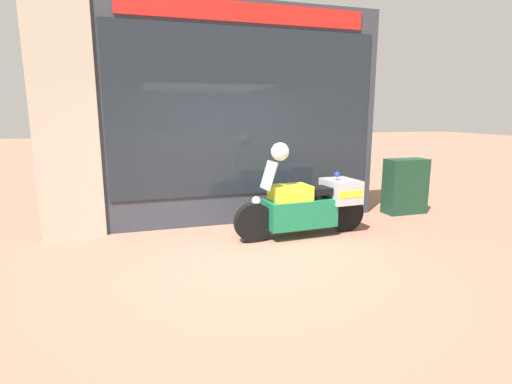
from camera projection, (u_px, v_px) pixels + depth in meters
The scene contains 6 objects.
ground_plane at pixel (254, 259), 5.53m from camera, with size 60.00×60.00×0.00m, color #9E6B56.
shop_building at pixel (197, 116), 6.90m from camera, with size 5.94×0.55×3.85m.
window_display at pixel (243, 195), 7.46m from camera, with size 4.52×0.30×1.98m.
paramedic_motorcycle at pixel (309, 205), 6.51m from camera, with size 2.30×0.65×1.26m.
utility_cabinet at pixel (405, 186), 7.96m from camera, with size 0.82×0.41×1.09m, color #193D28.
white_helmet at pixel (280, 152), 6.15m from camera, with size 0.28×0.28×0.28m, color white.
Camera 1 is at (-1.53, -5.01, 1.99)m, focal length 28.00 mm.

